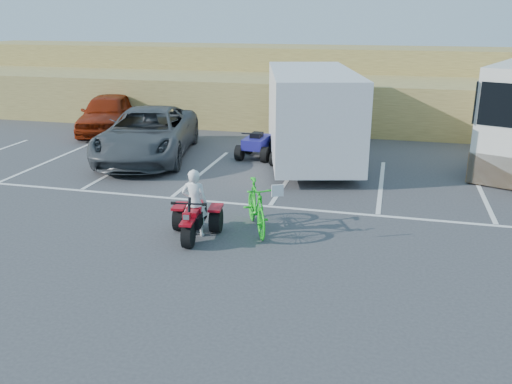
% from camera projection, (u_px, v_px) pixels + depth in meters
% --- Properties ---
extents(ground, '(100.00, 100.00, 0.00)m').
position_uv_depth(ground, '(245.00, 244.00, 11.57)').
color(ground, '#3B3B3E').
rests_on(ground, ground).
extents(parking_stripes, '(28.00, 5.16, 0.01)m').
position_uv_depth(parking_stripes, '(313.00, 189.00, 15.11)').
color(parking_stripes, white).
rests_on(parking_stripes, ground).
extents(grass_embankment, '(40.00, 8.50, 3.10)m').
position_uv_depth(grass_embankment, '(331.00, 86.00, 25.38)').
color(grass_embankment, olive).
rests_on(grass_embankment, ground).
extents(red_trike_atv, '(1.28, 1.59, 0.95)m').
position_uv_depth(red_trike_atv, '(194.00, 238.00, 11.88)').
color(red_trike_atv, '#9E0914').
rests_on(red_trike_atv, ground).
extents(rider, '(0.59, 0.43, 1.51)m').
position_uv_depth(rider, '(195.00, 203.00, 11.78)').
color(rider, white).
rests_on(rider, ground).
extents(green_dirt_bike, '(1.29, 1.96, 1.15)m').
position_uv_depth(green_dirt_bike, '(256.00, 206.00, 12.11)').
color(green_dirt_bike, '#14BF19').
rests_on(green_dirt_bike, ground).
extents(grey_pickup, '(3.90, 6.37, 1.65)m').
position_uv_depth(grey_pickup, '(148.00, 134.00, 18.25)').
color(grey_pickup, '#404347').
rests_on(grey_pickup, ground).
extents(red_car, '(3.00, 4.90, 1.56)m').
position_uv_depth(red_car, '(108.00, 113.00, 22.21)').
color(red_car, maroon).
rests_on(red_car, ground).
extents(cargo_trailer, '(4.04, 6.79, 2.97)m').
position_uv_depth(cargo_trailer, '(311.00, 113.00, 17.49)').
color(cargo_trailer, silver).
rests_on(cargo_trailer, ground).
extents(quad_atv_blue, '(1.19, 1.54, 0.96)m').
position_uv_depth(quad_atv_blue, '(257.00, 158.00, 18.46)').
color(quad_atv_blue, navy).
rests_on(quad_atv_blue, ground).
extents(quad_atv_green, '(1.19, 1.48, 0.88)m').
position_uv_depth(quad_atv_green, '(291.00, 164.00, 17.69)').
color(quad_atv_green, '#166025').
rests_on(quad_atv_green, ground).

